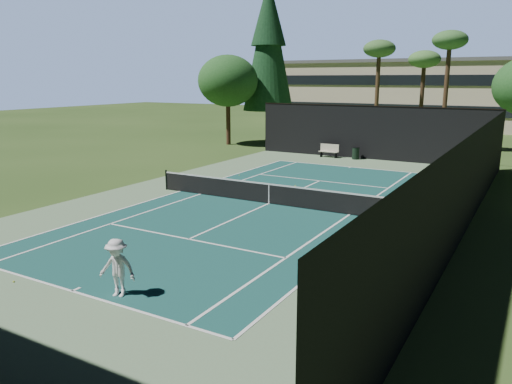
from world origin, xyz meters
TOP-DOWN VIEW (x-y plane):
  - ground at (0.00, 0.00)m, footprint 160.00×160.00m
  - apron_slab at (0.00, 0.00)m, footprint 18.00×32.00m
  - court_surface at (0.00, 0.00)m, footprint 10.97×23.77m
  - court_lines at (0.00, 0.00)m, footprint 11.07×23.87m
  - tennis_net at (0.00, 0.00)m, footprint 12.90×0.10m
  - fence at (0.00, 0.06)m, footprint 18.04×32.05m
  - player at (1.38, -11.42)m, footprint 1.20×0.87m
  - tennis_ball_a at (-2.05, -12.30)m, footprint 0.06×0.06m
  - tennis_ball_b at (-0.63, 4.30)m, footprint 0.07×0.07m
  - tennis_ball_c at (3.14, 3.99)m, footprint 0.07×0.07m
  - tennis_ball_d at (-5.10, 5.48)m, footprint 0.06×0.06m
  - park_bench at (-2.99, 15.36)m, footprint 1.50×0.45m
  - trash_bin at (-0.87, 15.42)m, footprint 0.56×0.56m
  - pine_tree at (-12.00, 22.00)m, footprint 4.80×4.80m
  - palm_a at (-2.00, 24.00)m, footprint 2.80×2.80m
  - palm_b at (1.50, 26.00)m, footprint 2.80×2.80m
  - palm_c at (4.00, 23.00)m, footprint 2.80×2.80m
  - decid_tree_c at (-14.00, 18.00)m, footprint 5.44×5.44m
  - campus_building at (0.00, 45.98)m, footprint 40.50×12.50m

SIDE VIEW (x-z plane):
  - ground at x=0.00m, z-range 0.00..0.00m
  - apron_slab at x=0.00m, z-range 0.00..0.01m
  - court_surface at x=0.00m, z-range 0.01..0.02m
  - court_lines at x=0.00m, z-range 0.02..0.02m
  - tennis_ball_a at x=-2.05m, z-range 0.00..0.06m
  - tennis_ball_d at x=-5.10m, z-range 0.00..0.06m
  - tennis_ball_b at x=-0.63m, z-range 0.00..0.07m
  - tennis_ball_c at x=3.14m, z-range 0.00..0.07m
  - trash_bin at x=-0.87m, z-range 0.01..0.95m
  - park_bench at x=-2.99m, z-range 0.03..1.06m
  - tennis_net at x=0.00m, z-range 0.01..1.11m
  - player at x=1.38m, z-range 0.00..1.68m
  - fence at x=0.00m, z-range -0.01..4.02m
  - campus_building at x=0.00m, z-range 0.06..8.36m
  - decid_tree_c at x=-14.00m, z-range 1.72..9.81m
  - palm_b at x=1.50m, z-range 3.15..11.57m
  - palm_a at x=-2.00m, z-range 3.53..12.85m
  - palm_c at x=4.00m, z-range 3.72..13.49m
  - pine_tree at x=-12.00m, z-range 2.05..17.05m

